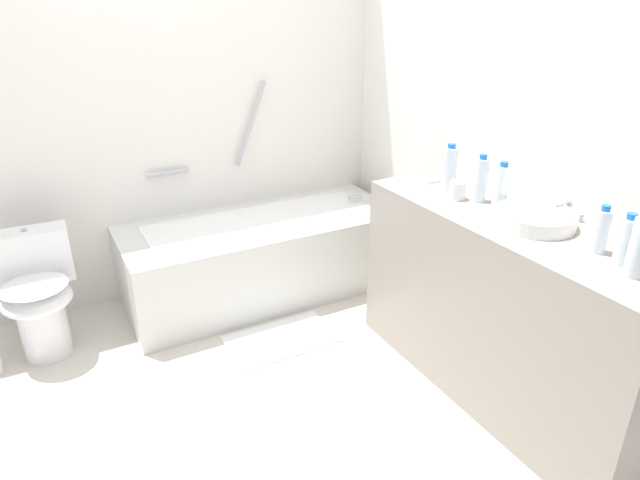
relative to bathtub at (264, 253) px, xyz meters
The scene contains 17 objects.
ground_plane 1.20m from the bathtub, 123.89° to the right, with size 4.14×4.14×0.00m, color beige.
wall_back_tiled 1.23m from the bathtub, 148.95° to the left, with size 3.54×0.10×2.46m, color silver.
wall_right_mirror 1.68m from the bathtub, 45.01° to the right, with size 0.10×3.02×2.46m, color silver.
bathtub is the anchor object (origin of this frame).
toilet 1.28m from the bathtub, behind, with size 0.40×0.48×0.65m.
vanity_counter 1.55m from the bathtub, 65.70° to the right, with size 0.57×1.52×0.86m, color gray.
sink_basin 1.71m from the bathtub, 67.24° to the right, with size 0.33×0.33×0.06m, color white.
sink_faucet 1.79m from the bathtub, 61.09° to the right, with size 0.11×0.15×0.08m.
water_bottle_0 1.32m from the bathtub, 57.45° to the right, with size 0.07×0.07×0.23m.
water_bottle_1 2.08m from the bathtub, 71.98° to the right, with size 0.06×0.06×0.19m.
water_bottle_2 2.14m from the bathtub, 74.04° to the right, with size 0.07×0.07×0.23m.
water_bottle_3 1.47m from the bathtub, 61.15° to the right, with size 0.06×0.06×0.22m.
water_bottle_4 1.56m from the bathtub, 63.20° to the right, with size 0.06×0.06×0.22m.
water_bottle_5 1.98m from the bathtub, 70.71° to the right, with size 0.06×0.06×0.18m.
drinking_glass_0 1.36m from the bathtub, 62.47° to the right, with size 0.08×0.08×0.08m, color white.
soap_dish 1.17m from the bathtub, 52.07° to the right, with size 0.09×0.06×0.02m, color white.
bath_mat 0.63m from the bathtub, 104.93° to the right, with size 0.59×0.35×0.01m, color white.
Camera 1 is at (-0.52, -1.92, 1.73)m, focal length 30.85 mm.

